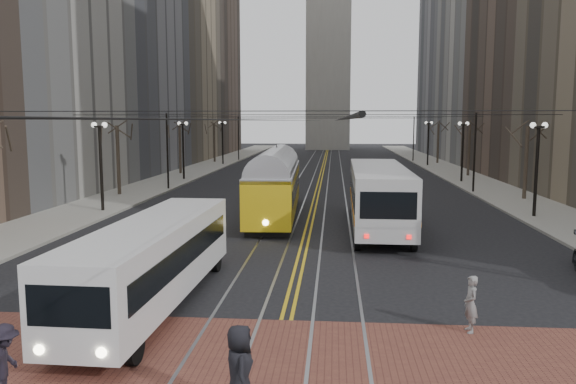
% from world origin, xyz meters
% --- Properties ---
extents(ground, '(260.00, 260.00, 0.00)m').
position_xyz_m(ground, '(0.00, 0.00, 0.00)').
color(ground, black).
rests_on(ground, ground).
extents(sidewalk_left, '(5.00, 140.00, 0.15)m').
position_xyz_m(sidewalk_left, '(-15.00, 45.00, 0.07)').
color(sidewalk_left, gray).
rests_on(sidewalk_left, ground).
extents(sidewalk_right, '(5.00, 140.00, 0.15)m').
position_xyz_m(sidewalk_right, '(15.00, 45.00, 0.07)').
color(sidewalk_right, gray).
rests_on(sidewalk_right, ground).
extents(crosswalk_band, '(25.00, 6.00, 0.01)m').
position_xyz_m(crosswalk_band, '(0.00, -4.00, 0.01)').
color(crosswalk_band, brown).
rests_on(crosswalk_band, ground).
extents(streetcar_rails, '(4.80, 130.00, 0.02)m').
position_xyz_m(streetcar_rails, '(0.00, 45.00, 0.00)').
color(streetcar_rails, gray).
rests_on(streetcar_rails, ground).
extents(centre_lines, '(0.42, 130.00, 0.01)m').
position_xyz_m(centre_lines, '(0.00, 45.00, 0.01)').
color(centre_lines, gold).
rests_on(centre_lines, ground).
extents(building_left_mid, '(16.00, 20.00, 34.00)m').
position_xyz_m(building_left_mid, '(-25.50, 46.00, 17.00)').
color(building_left_mid, slate).
rests_on(building_left_mid, ground).
extents(building_left_far, '(16.00, 20.00, 40.00)m').
position_xyz_m(building_left_far, '(-25.50, 86.00, 20.00)').
color(building_left_far, brown).
rests_on(building_left_far, ground).
extents(building_right_mid, '(16.00, 20.00, 34.00)m').
position_xyz_m(building_right_mid, '(25.50, 46.00, 17.00)').
color(building_right_mid, brown).
rests_on(building_right_mid, ground).
extents(building_right_far, '(16.00, 20.00, 40.00)m').
position_xyz_m(building_right_far, '(25.50, 86.00, 20.00)').
color(building_right_far, slate).
rests_on(building_right_far, ground).
extents(lamp_posts, '(27.60, 57.20, 5.60)m').
position_xyz_m(lamp_posts, '(-0.00, 28.75, 2.80)').
color(lamp_posts, black).
rests_on(lamp_posts, ground).
extents(street_trees, '(31.68, 53.28, 5.60)m').
position_xyz_m(street_trees, '(0.00, 35.25, 2.80)').
color(street_trees, '#382D23').
rests_on(street_trees, ground).
extents(trolley_wires, '(25.96, 120.00, 6.60)m').
position_xyz_m(trolley_wires, '(0.00, 34.83, 3.77)').
color(trolley_wires, black).
rests_on(trolley_wires, ground).
extents(transit_bus, '(2.58, 11.12, 2.77)m').
position_xyz_m(transit_bus, '(-4.37, 0.00, 1.38)').
color(transit_bus, white).
rests_on(transit_bus, ground).
extents(streetcar, '(3.07, 13.98, 3.28)m').
position_xyz_m(streetcar, '(-2.25, 17.26, 1.64)').
color(streetcar, gold).
rests_on(streetcar, ground).
extents(rear_bus, '(3.05, 13.25, 3.45)m').
position_xyz_m(rear_bus, '(3.86, 13.84, 1.72)').
color(rear_bus, '#BABABA').
rests_on(rear_bus, ground).
extents(cargo_van, '(2.39, 5.39, 2.33)m').
position_xyz_m(cargo_van, '(4.00, 17.66, 1.16)').
color(cargo_van, silver).
rests_on(cargo_van, ground).
extents(sedan_grey, '(2.35, 4.90, 1.61)m').
position_xyz_m(sedan_grey, '(4.43, 29.96, 0.81)').
color(sedan_grey, '#44474D').
rests_on(sedan_grey, ground).
extents(sedan_silver, '(2.08, 4.23, 1.34)m').
position_xyz_m(sedan_silver, '(5.13, 35.12, 0.67)').
color(sedan_silver, '#9C9FA4').
rests_on(sedan_silver, ground).
extents(pedestrian_a, '(0.83, 1.05, 1.89)m').
position_xyz_m(pedestrian_a, '(-0.47, -6.50, 0.96)').
color(pedestrian_a, black).
rests_on(pedestrian_a, crosswalk_band).
extents(pedestrian_b, '(0.44, 0.63, 1.63)m').
position_xyz_m(pedestrian_b, '(5.29, -1.50, 0.83)').
color(pedestrian_b, gray).
rests_on(pedestrian_b, crosswalk_band).
extents(pedestrian_d, '(0.91, 1.26, 1.75)m').
position_xyz_m(pedestrian_d, '(-5.46, -6.50, 0.89)').
color(pedestrian_d, black).
rests_on(pedestrian_d, crosswalk_band).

